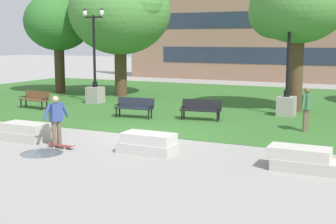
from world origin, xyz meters
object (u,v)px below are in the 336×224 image
object	(u,v)px
park_bench_near_right	(35,98)
skateboard	(61,146)
person_skateboarder	(56,118)
lamp_post_left	(95,84)
person_bystander_near_lawn	(306,107)
park_bench_far_right	(201,108)
lamp_post_center	(287,95)
concrete_block_left	(148,143)
concrete_block_center	(24,132)
park_bench_far_left	(135,106)
concrete_block_right	(303,159)

from	to	relation	value
park_bench_near_right	skateboard	bearing A→B (deg)	-43.90
person_skateboarder	lamp_post_left	distance (m)	10.73
person_skateboarder	park_bench_near_right	size ratio (longest dim) A/B	0.92
park_bench_near_right	person_bystander_near_lawn	xyz separation A→B (m)	(13.68, -0.29, 0.44)
park_bench_far_right	lamp_post_center	size ratio (longest dim) A/B	0.39
person_bystander_near_lawn	concrete_block_left	bearing A→B (deg)	-124.75
concrete_block_center	park_bench_far_left	world-z (taller)	park_bench_far_left
concrete_block_right	lamp_post_left	distance (m)	15.69
person_skateboarder	park_bench_far_left	bearing A→B (deg)	94.49
concrete_block_center	concrete_block_right	size ratio (longest dim) A/B	0.97
concrete_block_center	skateboard	size ratio (longest dim) A/B	1.81
person_skateboarder	concrete_block_center	bearing A→B (deg)	171.59
park_bench_far_left	person_bystander_near_lawn	bearing A→B (deg)	0.17
person_skateboarder	lamp_post_center	size ratio (longest dim) A/B	0.36
person_bystander_near_lawn	concrete_block_right	bearing A→B (deg)	-81.52
lamp_post_left	park_bench_near_right	bearing A→B (deg)	-118.09
concrete_block_left	concrete_block_right	xyz separation A→B (m)	(4.76, 0.08, 0.00)
concrete_block_center	lamp_post_center	size ratio (longest dim) A/B	0.39
concrete_block_center	concrete_block_left	distance (m)	4.84
person_skateboarder	park_bench_far_left	world-z (taller)	person_skateboarder
skateboard	park_bench_far_right	size ratio (longest dim) A/B	0.55
concrete_block_right	skateboard	xyz separation A→B (m)	(-7.64, -0.73, -0.22)
concrete_block_center	lamp_post_left	size ratio (longest dim) A/B	0.36
skateboard	lamp_post_left	xyz separation A→B (m)	(-5.23, 9.67, 0.99)
concrete_block_left	lamp_post_left	distance (m)	12.16
concrete_block_left	concrete_block_center	bearing A→B (deg)	-176.86
concrete_block_center	park_bench_far_left	bearing A→B (deg)	78.82
concrete_block_left	concrete_block_right	bearing A→B (deg)	0.95
skateboard	lamp_post_left	world-z (taller)	lamp_post_left
skateboard	park_bench_far_left	bearing A→B (deg)	97.05
park_bench_far_left	park_bench_far_right	xyz separation A→B (m)	(2.97, 0.68, 0.00)
park_bench_far_left	lamp_post_left	bearing A→B (deg)	142.81
concrete_block_center	park_bench_near_right	size ratio (longest dim) A/B	1.00
concrete_block_right	concrete_block_center	bearing A→B (deg)	-177.94
skateboard	lamp_post_center	world-z (taller)	lamp_post_center
park_bench_far_left	lamp_post_center	world-z (taller)	lamp_post_center
lamp_post_left	person_skateboarder	bearing A→B (deg)	-62.62
park_bench_near_right	person_bystander_near_lawn	size ratio (longest dim) A/B	1.09
concrete_block_center	lamp_post_left	bearing A→B (deg)	109.49
person_bystander_near_lawn	lamp_post_center	bearing A→B (deg)	112.63
concrete_block_center	skateboard	xyz separation A→B (m)	(1.95, -0.39, -0.22)
park_bench_far_right	park_bench_far_left	bearing A→B (deg)	-167.10
person_skateboarder	skateboard	world-z (taller)	person_skateboarder
concrete_block_center	concrete_block_right	world-z (taller)	same
park_bench_near_right	park_bench_far_right	bearing A→B (deg)	2.32
person_skateboarder	park_bench_near_right	xyz separation A→B (m)	(-6.57, 6.46, -0.43)
park_bench_near_right	person_skateboarder	bearing A→B (deg)	-44.53
park_bench_far_left	skateboard	bearing A→B (deg)	-82.95
lamp_post_center	skateboard	bearing A→B (deg)	-118.72
concrete_block_right	park_bench_far_left	distance (m)	10.10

